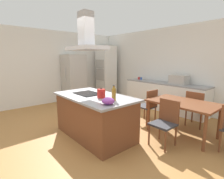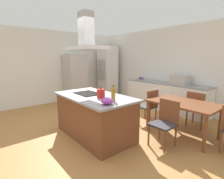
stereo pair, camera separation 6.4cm
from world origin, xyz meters
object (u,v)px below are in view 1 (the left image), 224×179
at_px(olive_oil_bottle, 114,94).
at_px(refrigerator, 74,79).
at_px(range_hood, 86,38).
at_px(cooktop, 88,93).
at_px(chair_facing_back_wall, 196,107).
at_px(chair_at_left_end, 149,104).
at_px(chair_facing_island, 166,119).
at_px(countertop_microwave, 179,80).
at_px(wall_oven_stack, 106,72).
at_px(mixing_bowl, 108,101).
at_px(coffee_mug_blue, 141,78).
at_px(dining_table, 183,105).
at_px(coffee_mug_red, 139,78).
at_px(tea_kettle, 101,93).

bearing_deg(olive_oil_bottle, refrigerator, 163.03).
bearing_deg(range_hood, cooktop, 0.00).
relative_size(chair_facing_back_wall, chair_at_left_end, 1.00).
bearing_deg(chair_facing_island, countertop_microwave, 112.79).
height_order(chair_at_left_end, range_hood, range_hood).
relative_size(olive_oil_bottle, wall_oven_stack, 0.13).
distance_m(mixing_bowl, coffee_mug_blue, 3.63).
distance_m(wall_oven_stack, dining_table, 4.29).
height_order(coffee_mug_red, wall_oven_stack, wall_oven_stack).
bearing_deg(coffee_mug_blue, refrigerator, -136.08).
distance_m(chair_facing_island, range_hood, 2.32).
relative_size(tea_kettle, mixing_bowl, 0.98).
distance_m(coffee_mug_red, refrigerator, 2.49).
height_order(chair_facing_back_wall, chair_at_left_end, same).
relative_size(cooktop, countertop_microwave, 1.20).
relative_size(countertop_microwave, dining_table, 0.36).
height_order(dining_table, chair_at_left_end, chair_at_left_end).
xyz_separation_m(coffee_mug_blue, wall_oven_stack, (-1.77, -0.26, 0.16)).
bearing_deg(chair_at_left_end, olive_oil_bottle, -78.39).
height_order(cooktop, tea_kettle, tea_kettle).
bearing_deg(chair_facing_back_wall, chair_at_left_end, -143.99).
bearing_deg(dining_table, coffee_mug_blue, 149.06).
bearing_deg(chair_at_left_end, coffee_mug_blue, 135.47).
distance_m(mixing_bowl, chair_facing_island, 1.24).
relative_size(olive_oil_bottle, mixing_bowl, 1.33).
distance_m(countertop_microwave, chair_at_left_end, 1.48).
bearing_deg(mixing_bowl, cooktop, 167.62).
bearing_deg(chair_at_left_end, cooktop, -110.29).
distance_m(mixing_bowl, range_hood, 1.52).
distance_m(tea_kettle, chair_facing_back_wall, 2.42).
distance_m(olive_oil_bottle, chair_at_left_end, 1.59).
bearing_deg(dining_table, tea_kettle, -122.38).
xyz_separation_m(wall_oven_stack, refrigerator, (-0.08, -1.53, -0.19)).
bearing_deg(dining_table, chair_at_left_end, -180.00).
bearing_deg(chair_facing_island, dining_table, 90.00).
bearing_deg(refrigerator, chair_at_left_end, 6.56).
relative_size(cooktop, olive_oil_bottle, 2.06).
bearing_deg(refrigerator, olive_oil_bottle, -16.97).
bearing_deg(tea_kettle, mixing_bowl, -23.88).
xyz_separation_m(olive_oil_bottle, mixing_bowl, (0.13, -0.24, -0.06)).
xyz_separation_m(countertop_microwave, wall_oven_stack, (-3.25, -0.23, 0.06)).
xyz_separation_m(mixing_bowl, dining_table, (0.48, 1.71, -0.29)).
xyz_separation_m(tea_kettle, mixing_bowl, (0.47, -0.21, -0.03)).
height_order(mixing_bowl, chair_facing_back_wall, mixing_bowl).
bearing_deg(cooktop, chair_facing_back_wall, 55.81).
height_order(olive_oil_bottle, chair_at_left_end, olive_oil_bottle).
distance_m(olive_oil_bottle, mixing_bowl, 0.28).
relative_size(coffee_mug_red, refrigerator, 0.05).
distance_m(cooktop, wall_oven_stack, 3.75).
xyz_separation_m(chair_facing_island, chair_at_left_end, (-0.92, 0.67, 0.00)).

